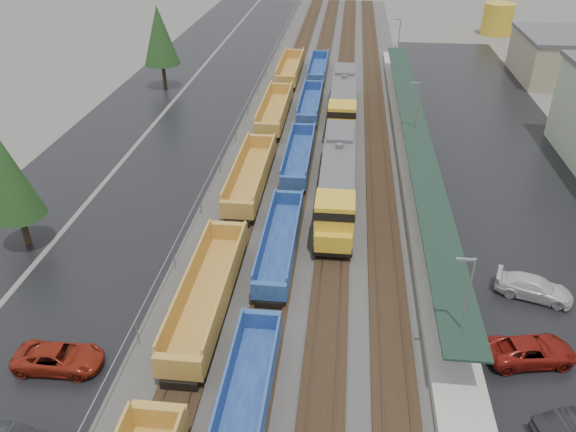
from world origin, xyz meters
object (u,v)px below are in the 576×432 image
Objects in this scene: locomotive_lead at (337,180)px; storage_tank at (498,19)px; locomotive_trail at (343,100)px; well_string_yellow at (233,225)px; well_string_blue at (280,243)px; parked_car_west_c at (59,358)px; parked_car_east_c at (534,288)px; parked_car_east_b at (531,351)px.

storage_tank reaches higher than locomotive_lead.
storage_tank is at bearing 59.93° from locomotive_trail.
locomotive_lead is 10.33m from well_string_yellow.
parked_car_west_c is at bearing -131.57° from well_string_blue.
parked_car_west_c is 1.02× the size of parked_car_east_c.
parked_car_east_b is (-15.57, -86.64, -2.09)m from storage_tank.
parked_car_east_c reaches higher than parked_car_west_c.
parked_car_west_c is at bearing -110.11° from locomotive_trail.
locomotive_trail is (0.00, 21.00, 0.00)m from locomotive_lead.
well_string_yellow is 18.07× the size of storage_tank.
parked_car_east_b is (27.64, 3.57, 0.02)m from parked_car_west_c.
well_string_blue is (-4.00, -29.39, -1.30)m from locomotive_trail.
well_string_blue is (-4.00, -8.39, -1.30)m from locomotive_lead.
locomotive_trail is at bearing 73.74° from well_string_yellow.
well_string_blue is 18.68m from parked_car_east_b.
storage_tank is at bearing 67.69° from well_string_blue.
parked_car_east_b is at bearing -100.19° from storage_tank.
parked_car_east_c is at bearing -9.96° from well_string_blue.
parked_car_west_c is at bearing -125.97° from locomotive_lead.
parked_car_east_b is (20.12, -11.38, -0.50)m from well_string_yellow.
locomotive_lead is 21.00m from locomotive_trail.
storage_tank is at bearing -21.16° from parked_car_east_b.
parked_car_east_b is at bearing -30.28° from well_string_blue.
well_string_yellow is (-8.00, -6.43, -1.17)m from locomotive_lead.
parked_car_west_c is (-15.52, -21.38, -1.68)m from locomotive_lead.
well_string_blue is (4.00, -1.96, -0.13)m from well_string_yellow.
well_string_yellow is at bearing 153.85° from well_string_blue.
storage_tank reaches higher than well_string_blue.
storage_tank reaches higher than well_string_yellow.
locomotive_lead is at bearing 64.52° from well_string_blue.
well_string_blue is 83.49m from storage_tank.
storage_tank reaches higher than parked_car_east_b.
well_string_yellow is 16.74m from parked_car_west_c.
parked_car_west_c is (-7.52, -14.95, -0.52)m from well_string_yellow.
well_string_yellow is 22.54m from parked_car_east_c.
well_string_blue is at bearing -26.15° from well_string_yellow.
locomotive_lead is at bearing 23.27° from parked_car_east_b.
locomotive_trail is 28.60m from well_string_yellow.
parked_car_east_b is (12.12, -17.81, -1.67)m from locomotive_lead.
storage_tank is 1.11× the size of parked_car_east_c.
storage_tank is at bearing 64.63° from well_string_yellow.
locomotive_lead is at bearing 68.01° from parked_car_east_c.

